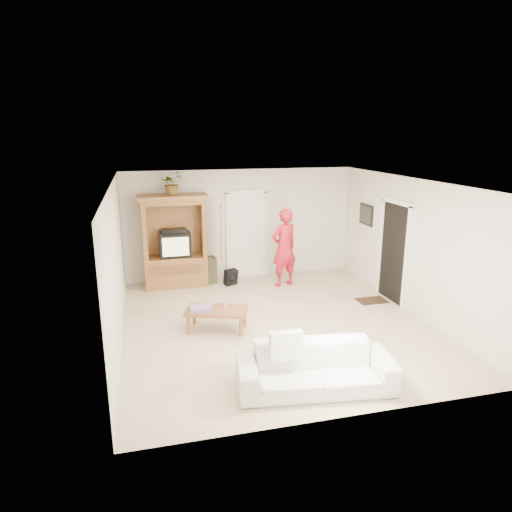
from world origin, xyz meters
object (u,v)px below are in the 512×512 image
Objects in this scene: coffee_table at (217,312)px; armoire at (176,247)px; man at (284,248)px; sofa at (315,368)px.

armoire is at bearing 119.80° from coffee_table.
coffee_table is (0.47, -2.69, -0.56)m from armoire.
man reaches higher than coffee_table.
coffee_table is at bearing 28.47° from man.
armoire is 2.46m from man.
armoire reaches higher than man.
sofa is (-0.91, -4.32, -0.59)m from man.
man is (2.38, -0.62, -0.01)m from armoire.
armoire is 1.17× the size of man.
sofa is at bearing -73.45° from armoire.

